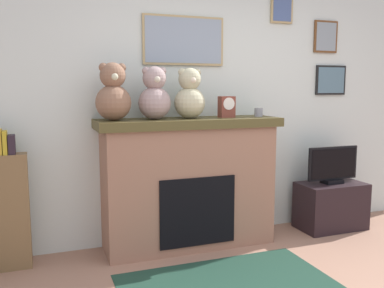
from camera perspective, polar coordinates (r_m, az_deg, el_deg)
back_wall at (r=4.22m, az=3.29°, el=5.37°), size 5.20×0.15×2.60m
fireplace at (r=3.90m, az=-0.41°, el=-5.22°), size 1.68×0.52×1.20m
bookshelf at (r=3.74m, az=-24.21°, el=-7.77°), size 0.38×0.16×1.16m
tv_stand at (r=4.68m, az=18.35°, el=-7.97°), size 0.69×0.40×0.49m
television at (r=4.59m, az=18.59°, el=-2.82°), size 0.59×0.14×0.38m
area_rug at (r=3.31m, az=5.25°, el=-18.78°), size 1.61×1.01×0.01m
candle_jar at (r=4.08m, az=9.04°, el=4.28°), size 0.08×0.08×0.08m
mantel_clock at (r=3.92m, az=4.73°, el=5.07°), size 0.14×0.10×0.20m
teddy_bear_grey at (r=3.60m, az=-10.67°, el=6.62°), size 0.30×0.30×0.49m
teddy_bear_cream at (r=3.68m, az=-5.12°, el=6.57°), size 0.29×0.29×0.46m
teddy_bear_brown at (r=3.78m, az=-0.32°, el=6.58°), size 0.28×0.28×0.45m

